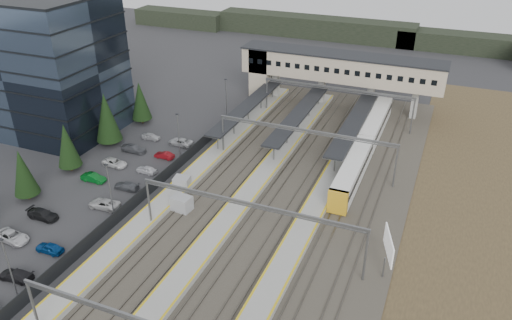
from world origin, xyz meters
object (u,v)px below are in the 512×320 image
at_px(train, 365,146).
at_px(relay_cabin_far, 182,183).
at_px(footbridge, 327,68).
at_px(relay_cabin_near, 182,204).
at_px(billboard, 389,246).
at_px(office_building, 43,64).

bearing_deg(train, relay_cabin_far, -137.71).
bearing_deg(relay_cabin_far, footbridge, 75.42).
height_order(relay_cabin_near, billboard, billboard).
distance_m(office_building, relay_cabin_far, 36.53).
bearing_deg(office_building, footbridge, 34.47).
xyz_separation_m(footbridge, train, (12.30, -19.67, -5.97)).
height_order(relay_cabin_far, footbridge, footbridge).
bearing_deg(billboard, relay_cabin_far, 168.94).
height_order(office_building, relay_cabin_far, office_building).
xyz_separation_m(office_building, footbridge, (43.70, 30.00, -4.26)).
bearing_deg(office_building, train, 10.45).
bearing_deg(relay_cabin_far, train, 42.29).
bearing_deg(footbridge, relay_cabin_far, -104.58).
relative_size(office_building, relay_cabin_far, 9.58).
height_order(relay_cabin_far, billboard, billboard).
bearing_deg(train, office_building, -169.55).
distance_m(relay_cabin_far, train, 30.85).
bearing_deg(footbridge, relay_cabin_near, -99.70).
relative_size(office_building, relay_cabin_near, 8.39).
distance_m(relay_cabin_far, billboard, 31.46).
relative_size(footbridge, train, 1.06).
bearing_deg(relay_cabin_far, billboard, -11.06).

